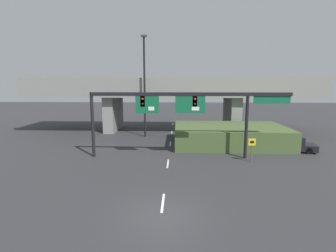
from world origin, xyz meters
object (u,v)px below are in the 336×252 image
object	(u,v)px
signal_gantry	(183,104)
parked_sedan_mid_right	(292,144)
parked_sedan_near_right	(266,144)
highway_light_pole_near	(145,84)
speed_limit_sign	(252,146)

from	to	relation	value
signal_gantry	parked_sedan_mid_right	world-z (taller)	signal_gantry
signal_gantry	parked_sedan_mid_right	distance (m)	12.00
parked_sedan_near_right	parked_sedan_mid_right	bearing A→B (deg)	3.87
parked_sedan_near_right	signal_gantry	bearing A→B (deg)	-157.10
parked_sedan_mid_right	signal_gantry	bearing A→B (deg)	-153.31
signal_gantry	parked_sedan_mid_right	xyz separation A→B (m)	(10.92, 2.76, -4.14)
highway_light_pole_near	parked_sedan_mid_right	distance (m)	17.83
speed_limit_sign	parked_sedan_mid_right	distance (m)	6.49
parked_sedan_mid_right	highway_light_pole_near	bearing A→B (deg)	169.70
signal_gantry	parked_sedan_mid_right	bearing A→B (deg)	14.18
signal_gantry	speed_limit_sign	bearing A→B (deg)	-11.56
speed_limit_sign	highway_light_pole_near	distance (m)	15.65
signal_gantry	parked_sedan_near_right	size ratio (longest dim) A/B	3.79
signal_gantry	highway_light_pole_near	size ratio (longest dim) A/B	1.43
signal_gantry	parked_sedan_near_right	xyz separation A→B (m)	(8.32, 2.78, -4.17)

